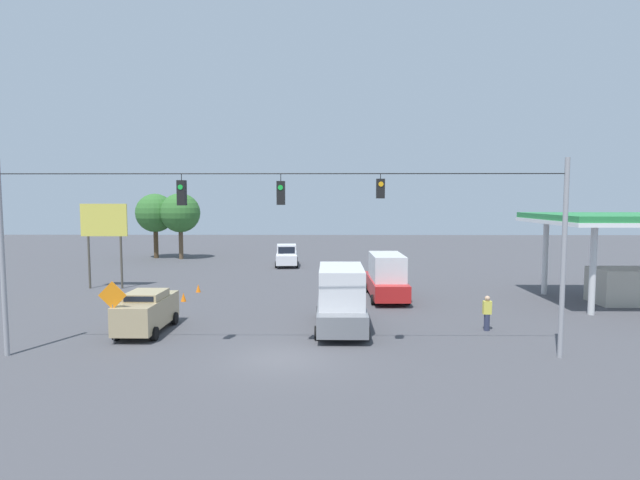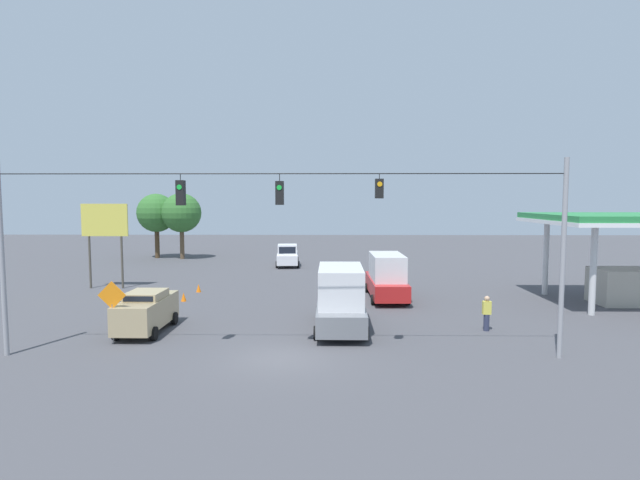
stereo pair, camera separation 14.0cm
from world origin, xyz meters
The scene contains 16 objects.
ground_plane centered at (0.00, 0.00, 0.00)m, with size 140.00×140.00×0.00m, color #47474C.
overhead_signal_span centered at (0.10, -0.24, 5.06)m, with size 23.06×0.38×8.15m.
pickup_truck_white_withflow_deep centered at (1.96, -28.30, 0.98)m, with size 2.47×5.58×2.12m.
box_truck_grey_crossing_near centered at (-2.58, -4.69, 1.54)m, with size 2.58×6.59×3.15m.
sedan_tan_parked_shoulder centered at (6.92, -4.00, 1.05)m, with size 2.04×4.55×2.01m.
box_truck_red_oncoming_far centered at (-5.77, -12.29, 1.45)m, with size 2.43×6.47×2.94m.
traffic_cone_nearest centered at (7.13, -4.58, 0.28)m, with size 0.34×0.34×0.56m, color orange.
traffic_cone_second centered at (7.06, -7.73, 0.28)m, with size 0.34×0.34×0.56m, color orange.
traffic_cone_third centered at (7.22, -11.27, 0.28)m, with size 0.34×0.34×0.56m, color orange.
traffic_cone_fourth centered at (7.08, -14.42, 0.28)m, with size 0.34×0.34×0.56m, color orange.
gas_station centered at (-20.34, -10.93, 4.05)m, with size 10.33×8.73×5.57m.
roadside_billboard centered at (14.16, -15.83, 4.45)m, with size 3.35×0.16×6.15m.
work_zone_sign centered at (7.71, -1.97, 1.99)m, with size 1.27×0.06×2.84m.
pedestrian centered at (-9.78, -4.43, 0.88)m, with size 0.40×0.28×1.74m.
tree_horizon_left centered at (13.83, -33.68, 4.97)m, with size 4.22×4.22×7.11m.
tree_horizon_right centered at (16.83, -34.51, 4.93)m, with size 4.20×4.20×7.07m.
Camera 1 is at (-1.78, 19.86, 6.50)m, focal length 28.00 mm.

